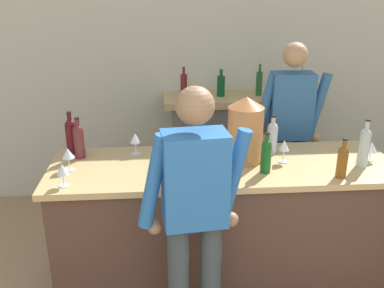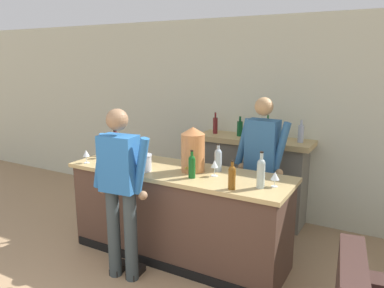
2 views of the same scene
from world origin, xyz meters
name	(u,v)px [view 2 (image 2 of 2)]	position (x,y,z in m)	size (l,w,h in m)	color
wall_back_panel	(245,118)	(0.00, 4.02, 1.38)	(12.00, 0.07, 2.75)	beige
bar_counter	(178,213)	(-0.13, 2.39, 0.51)	(2.49, 0.79, 1.01)	#4B3328
fireplace_stone	(253,178)	(0.24, 3.76, 0.59)	(1.56, 0.52, 1.48)	slate
person_customer	(120,188)	(-0.39, 1.75, 0.96)	(0.66, 0.33, 1.74)	#343E40
person_bartender	(261,165)	(0.57, 3.12, 0.98)	(0.66, 0.32, 1.77)	#252632
copper_dispenser	(193,149)	(0.03, 2.45, 1.25)	(0.26, 0.30, 0.48)	#BE7441
ice_bucket_steel	(143,163)	(-0.45, 2.19, 1.10)	(0.20, 0.20, 0.18)	silver
wine_bottle_cabernet_heavy	(116,141)	(-1.25, 2.69, 1.16)	(0.08, 0.08, 0.33)	#4C0F15
wine_bottle_rose_blush	(218,159)	(0.27, 2.57, 1.15)	(0.08, 0.08, 0.30)	#9EB0BF
wine_bottle_merlot_tall	(192,166)	(0.14, 2.23, 1.14)	(0.07, 0.07, 0.29)	#12501B
wine_bottle_chardonnay_pale	(115,143)	(-1.18, 2.60, 1.15)	(0.08, 0.08, 0.31)	#572526
wine_bottle_port_short	(232,176)	(0.62, 2.12, 1.14)	(0.07, 0.07, 0.28)	brown
wine_bottle_burgundy_dark	(261,172)	(0.84, 2.28, 1.17)	(0.08, 0.08, 0.35)	#A4B7B4
wine_glass_by_dispenser	(275,176)	(0.95, 2.38, 1.12)	(0.08, 0.08, 0.15)	silver
wine_glass_front_right	(100,148)	(-1.22, 2.37, 1.13)	(0.09, 0.09, 0.16)	silver
wine_glass_front_left	(143,148)	(-0.77, 2.64, 1.13)	(0.08, 0.08, 0.17)	silver
wine_glass_back_row	(215,165)	(0.31, 2.40, 1.13)	(0.08, 0.08, 0.17)	silver
wine_glass_mid_counter	(86,154)	(-1.20, 2.12, 1.12)	(0.08, 0.08, 0.15)	silver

